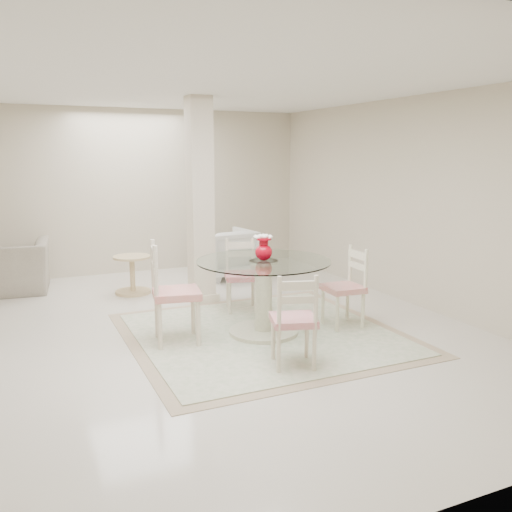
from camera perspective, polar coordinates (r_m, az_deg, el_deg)
name	(u,v)px	position (r m, az deg, el deg)	size (l,w,h in m)	color
ground	(197,332)	(6.15, -6.24, -8.01)	(7.00, 7.00, 0.00)	silver
room_shell	(193,165)	(5.83, -6.61, 9.53)	(6.02, 7.02, 2.71)	beige
column	(200,201)	(7.25, -5.90, 5.76)	(0.30, 0.30, 2.70)	beige
area_rug	(263,334)	(6.06, 0.79, -8.18)	(2.90, 2.90, 0.02)	tan
dining_table	(264,297)	(5.94, 0.80, -4.35)	(1.45, 1.45, 0.84)	beige
red_vase	(264,248)	(5.82, 0.80, 0.85)	(0.22, 0.19, 0.28)	#AC0516
dining_chair_east	(348,281)	(6.28, 9.69, -2.64)	(0.43, 0.43, 1.02)	#F1EBC6
dining_chair_north	(241,269)	(6.86, -1.60, -1.42)	(0.50, 0.50, 1.00)	beige
dining_chair_west	(169,285)	(5.68, -9.18, -3.07)	(0.55, 0.55, 1.19)	#F1E2C6
dining_chair_south	(295,314)	(4.98, 4.12, -6.11)	(0.50, 0.50, 1.01)	beige
recliner_taupe	(6,267)	(8.51, -24.80, -1.09)	(1.15, 1.00, 0.75)	#A19A86
armchair_white	(225,253)	(8.77, -3.24, 0.32)	(0.83, 0.85, 0.78)	white
side_table	(133,276)	(7.93, -12.87, -2.07)	(0.52, 0.52, 0.54)	tan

